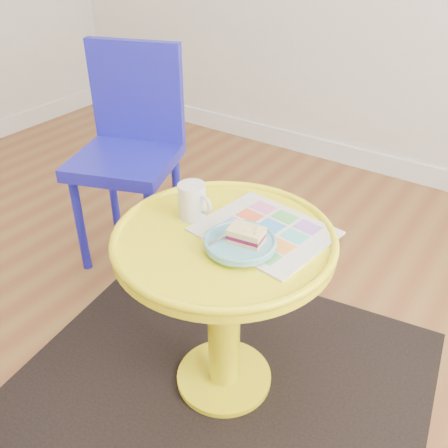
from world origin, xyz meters
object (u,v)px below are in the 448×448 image
Objects in this scene: newspaper at (265,231)px; side_table at (224,283)px; mug at (193,200)px; plate at (240,243)px; chair at (130,141)px.

side_table is at bearing -127.01° from newspaper.
mug is at bearing -159.09° from newspaper.
newspaper is 1.79× the size of plate.
side_table is 0.20m from plate.
side_table is 0.26m from mug.
newspaper is at bearing -43.06° from chair.
mug is (-0.13, 0.03, 0.22)m from side_table.
chair is 2.66× the size of newspaper.
mug is 0.21m from plate.
side_table is 0.91m from chair.
chair is 0.94m from newspaper.
mug reaches higher than side_table.
chair is 7.90× the size of mug.
newspaper is at bearing 19.58° from mug.
newspaper is 2.97× the size of mug.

